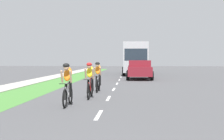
{
  "coord_description": "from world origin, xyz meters",
  "views": [
    {
      "loc": [
        1.0,
        -3.14,
        1.71
      ],
      "look_at": [
        -0.36,
        19.62,
        0.97
      ],
      "focal_mm": 52.02,
      "sensor_mm": 36.0,
      "label": 1
    }
  ],
  "objects": [
    {
      "name": "grass_verge",
      "position": [
        -4.44,
        20.0,
        0.0
      ],
      "size": [
        2.44,
        70.0,
        0.01
      ],
      "primitive_type": "cube",
      "color": "#478438",
      "rests_on": "ground_plane"
    },
    {
      "name": "bus_silver",
      "position": [
        1.45,
        34.51,
        1.98
      ],
      "size": [
        2.78,
        11.6,
        3.48
      ],
      "color": "#A5A8AD",
      "rests_on": "ground_plane"
    },
    {
      "name": "lane_markings_center",
      "position": [
        0.0,
        24.0,
        0.0
      ],
      "size": [
        0.12,
        53.49,
        0.01
      ],
      "color": "white",
      "rests_on": "ground_plane"
    },
    {
      "name": "ground_plane",
      "position": [
        0.0,
        20.0,
        0.0
      ],
      "size": [
        120.0,
        120.0,
        0.0
      ],
      "primitive_type": "plane",
      "color": "#4C4C4F"
    },
    {
      "name": "cyclist_trailing",
      "position": [
        -0.81,
        10.98,
        0.81
      ],
      "size": [
        0.42,
        1.72,
        1.58
      ],
      "color": "black",
      "rests_on": "ground_plane"
    },
    {
      "name": "cyclist_lead",
      "position": [
        -1.33,
        8.57,
        0.81
      ],
      "size": [
        0.42,
        1.72,
        1.58
      ],
      "color": "black",
      "rests_on": "ground_plane"
    },
    {
      "name": "pickup_maroon",
      "position": [
        1.7,
        24.76,
        0.83
      ],
      "size": [
        2.22,
        5.1,
        1.64
      ],
      "color": "maroon",
      "rests_on": "ground_plane"
    },
    {
      "name": "sidewalk_concrete",
      "position": [
        -6.51,
        20.0,
        0.0
      ],
      "size": [
        1.69,
        70.0,
        0.1
      ],
      "primitive_type": "cube",
      "color": "#B2ADA3",
      "rests_on": "ground_plane"
    },
    {
      "name": "cyclist_distant",
      "position": [
        -0.76,
        13.91,
        0.81
      ],
      "size": [
        0.42,
        1.72,
        1.58
      ],
      "color": "black",
      "rests_on": "ground_plane"
    }
  ]
}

